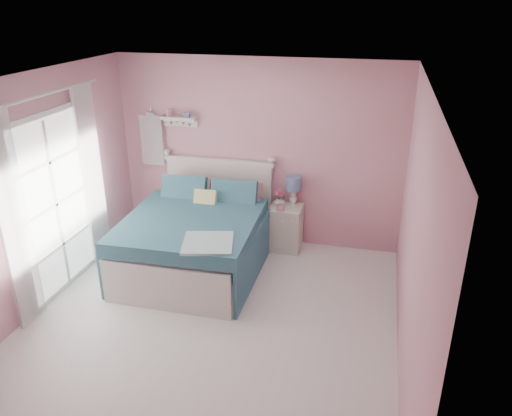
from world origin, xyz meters
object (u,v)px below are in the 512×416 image
at_px(vase, 280,201).
at_px(teacup, 280,208).
at_px(nightstand, 285,228).
at_px(table_lamp, 293,185).
at_px(bed, 197,239).

distance_m(vase, teacup, 0.17).
height_order(nightstand, teacup, teacup).
bearing_deg(vase, teacup, -74.64).
height_order(table_lamp, teacup, table_lamp).
bearing_deg(table_lamp, nightstand, -135.18).
xyz_separation_m(nightstand, vase, (-0.10, 0.04, 0.39)).
xyz_separation_m(nightstand, teacup, (-0.05, -0.12, 0.35)).
distance_m(nightstand, teacup, 0.38).
bearing_deg(teacup, nightstand, 65.92).
bearing_deg(teacup, vase, 105.36).
height_order(bed, teacup, bed).
distance_m(bed, vase, 1.28).
xyz_separation_m(bed, teacup, (0.96, 0.68, 0.27)).
distance_m(bed, teacup, 1.21).
relative_size(nightstand, table_lamp, 1.48).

